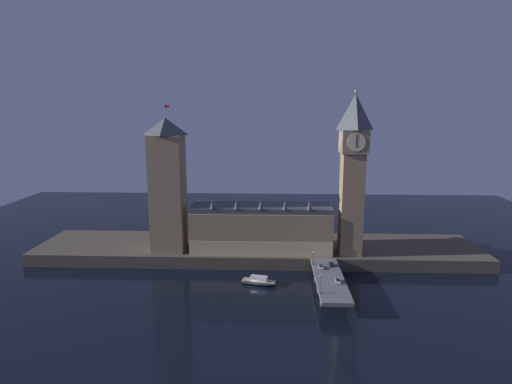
% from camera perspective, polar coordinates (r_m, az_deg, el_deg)
% --- Properties ---
extents(ground_plane, '(400.00, 400.00, 0.00)m').
position_cam_1_polar(ground_plane, '(183.71, -0.27, -12.46)').
color(ground_plane, black).
extents(embankment, '(220.00, 42.00, 5.89)m').
position_cam_1_polar(embankment, '(219.04, 0.20, -7.69)').
color(embankment, '#4C4438').
rests_on(embankment, ground_plane).
extents(parliament_hall, '(66.62, 20.59, 26.45)m').
position_cam_1_polar(parliament_hall, '(206.83, 0.70, -4.78)').
color(parliament_hall, '#9E845B').
rests_on(parliament_hall, embankment).
extents(clock_tower, '(12.43, 12.54, 75.63)m').
position_cam_1_polar(clock_tower, '(200.10, 12.77, 2.92)').
color(clock_tower, '#9E845B').
rests_on(clock_tower, embankment).
extents(victoria_tower, '(15.41, 15.41, 69.38)m').
position_cam_1_polar(victoria_tower, '(206.66, -11.69, 0.90)').
color(victoria_tower, '#9E845B').
rests_on(victoria_tower, embankment).
extents(bridge, '(11.46, 46.00, 6.44)m').
position_cam_1_polar(bridge, '(178.69, 9.77, -11.76)').
color(bridge, slate).
rests_on(bridge, ground_plane).
extents(car_northbound_lead, '(1.89, 4.21, 1.38)m').
position_cam_1_polar(car_northbound_lead, '(186.71, 8.62, -9.85)').
color(car_northbound_lead, silver).
rests_on(car_northbound_lead, bridge).
extents(car_southbound_lead, '(1.90, 4.41, 1.31)m').
position_cam_1_polar(car_southbound_lead, '(173.65, 10.85, -11.58)').
color(car_southbound_lead, silver).
rests_on(car_southbound_lead, bridge).
extents(car_southbound_trail, '(1.93, 3.88, 1.57)m').
position_cam_1_polar(car_southbound_trail, '(190.28, 10.05, -9.46)').
color(car_southbound_trail, black).
rests_on(car_southbound_trail, bridge).
extents(pedestrian_near_rail, '(0.38, 0.38, 1.72)m').
position_cam_1_polar(pedestrian_near_rail, '(162.34, 8.73, -13.05)').
color(pedestrian_near_rail, black).
rests_on(pedestrian_near_rail, bridge).
extents(pedestrian_mid_walk, '(0.38, 0.38, 1.67)m').
position_cam_1_polar(pedestrian_mid_walk, '(174.31, 11.67, -11.43)').
color(pedestrian_mid_walk, black).
rests_on(pedestrian_mid_walk, bridge).
extents(street_lamp_near, '(1.34, 0.60, 7.10)m').
position_cam_1_polar(street_lamp_near, '(162.11, 8.57, -11.72)').
color(street_lamp_near, '#2D3333').
rests_on(street_lamp_near, bridge).
extents(street_lamp_far, '(1.34, 0.60, 5.97)m').
position_cam_1_polar(street_lamp_far, '(189.69, 7.61, -8.49)').
color(street_lamp_far, '#2D3333').
rests_on(street_lamp_far, bridge).
extents(boat_upstream, '(16.65, 8.28, 3.79)m').
position_cam_1_polar(boat_upstream, '(184.78, 0.39, -11.85)').
color(boat_upstream, '#28282D').
rests_on(boat_upstream, ground_plane).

